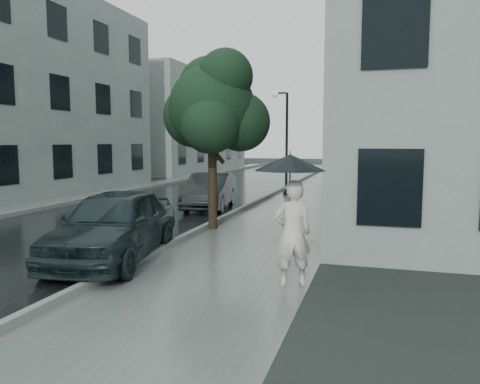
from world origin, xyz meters
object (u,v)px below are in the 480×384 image
(car_near, at_px, (114,225))
(car_far, at_px, (210,191))
(street_tree, at_px, (213,107))
(lamp_post, at_px, (283,136))
(pedestrian, at_px, (292,233))

(car_near, xyz_separation_m, car_far, (-0.70, 7.73, -0.09))
(street_tree, distance_m, lamp_post, 8.75)
(lamp_post, relative_size, car_near, 1.09)
(street_tree, height_order, car_near, street_tree)
(pedestrian, height_order, street_tree, street_tree)
(pedestrian, distance_m, car_near, 3.97)
(lamp_post, xyz_separation_m, car_near, (-1.06, -12.73, -2.00))
(car_far, bearing_deg, car_near, -93.18)
(car_near, bearing_deg, car_far, 85.35)
(car_near, bearing_deg, pedestrian, -20.30)
(car_near, bearing_deg, lamp_post, 75.38)
(street_tree, distance_m, car_near, 4.89)
(car_far, bearing_deg, street_tree, -76.62)
(car_near, height_order, car_far, car_near)
(street_tree, xyz_separation_m, lamp_post, (0.28, 8.72, -0.69))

